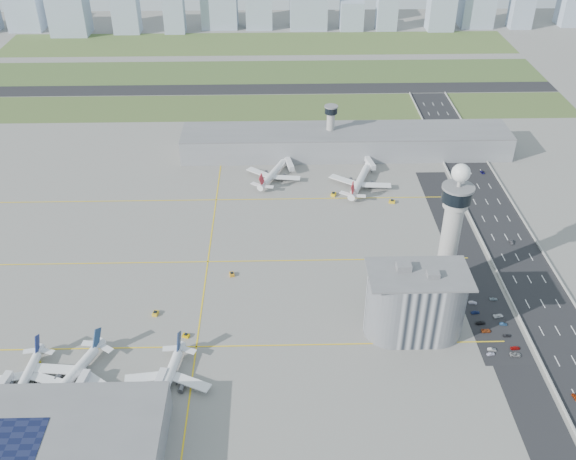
{
  "coord_description": "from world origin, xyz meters",
  "views": [
    {
      "loc": [
        -6.43,
        -227.46,
        189.01
      ],
      "look_at": [
        0.0,
        35.0,
        15.0
      ],
      "focal_mm": 40.0,
      "sensor_mm": 36.0,
      "label": 1
    }
  ],
  "objects_px": {
    "car_lot_2": "(486,331)",
    "car_hw_0": "(575,397)",
    "jet_bridge_far_0": "(287,161)",
    "car_lot_0": "(491,354)",
    "tug_4": "(333,194)",
    "tug_5": "(392,201)",
    "car_lot_5": "(473,303)",
    "secondary_tower": "(330,125)",
    "car_hw_4": "(438,132)",
    "admin_building": "(415,303)",
    "car_lot_8": "(507,335)",
    "tug_2": "(186,335)",
    "car_hw_1": "(511,242)",
    "car_lot_9": "(503,324)",
    "jet_bridge_near_1": "(73,401)",
    "car_lot_3": "(481,323)",
    "jet_bridge_near_2": "(153,400)",
    "airplane_far_a": "(274,169)",
    "car_lot_11": "(494,299)",
    "control_tower": "(452,224)",
    "airplane_near_a": "(23,377)",
    "car_lot_6": "(515,355)",
    "jet_bridge_far_1": "(367,160)",
    "car_lot_7": "(515,348)",
    "car_lot_1": "(492,349)",
    "airplane_near_b": "(70,372)",
    "tug_3": "(232,274)",
    "airplane_far_b": "(361,176)",
    "car_lot_4": "(475,312)",
    "tug_1": "(155,313)",
    "tug_0": "(36,361)",
    "airplane_near_c": "(166,377)",
    "car_lot_10": "(498,316)"
  },
  "relations": [
    {
      "from": "airplane_far_a",
      "to": "car_lot_11",
      "type": "height_order",
      "value": "airplane_far_a"
    },
    {
      "from": "car_hw_0",
      "to": "car_hw_1",
      "type": "distance_m",
      "value": 104.39
    },
    {
      "from": "car_lot_4",
      "to": "car_lot_10",
      "type": "xyz_separation_m",
      "value": [
        9.52,
        -2.61,
        -0.03
      ]
    },
    {
      "from": "airplane_near_b",
      "to": "tug_3",
      "type": "height_order",
      "value": "airplane_near_b"
    },
    {
      "from": "car_lot_4",
      "to": "tug_1",
      "type": "bearing_deg",
      "value": 82.82
    },
    {
      "from": "tug_1",
      "to": "car_hw_1",
      "type": "distance_m",
      "value": 183.49
    },
    {
      "from": "car_lot_3",
      "to": "control_tower",
      "type": "bearing_deg",
      "value": 16.17
    },
    {
      "from": "secondary_tower",
      "to": "jet_bridge_near_1",
      "type": "relative_size",
      "value": 2.28
    },
    {
      "from": "admin_building",
      "to": "car_lot_8",
      "type": "height_order",
      "value": "admin_building"
    },
    {
      "from": "control_tower",
      "to": "car_lot_4",
      "type": "xyz_separation_m",
      "value": [
        10.43,
        -19.81,
        -34.38
      ]
    },
    {
      "from": "tug_4",
      "to": "car_lot_6",
      "type": "height_order",
      "value": "tug_4"
    },
    {
      "from": "tug_4",
      "to": "tug_5",
      "type": "relative_size",
      "value": 1.07
    },
    {
      "from": "airplane_near_c",
      "to": "car_hw_4",
      "type": "relative_size",
      "value": 10.8
    },
    {
      "from": "tug_0",
      "to": "tug_1",
      "type": "relative_size",
      "value": 1.14
    },
    {
      "from": "airplane_near_b",
      "to": "jet_bridge_far_1",
      "type": "xyz_separation_m",
      "value": [
        138.56,
        180.95,
        -3.02
      ]
    },
    {
      "from": "car_lot_4",
      "to": "tug_5",
      "type": "bearing_deg",
      "value": 6.68
    },
    {
      "from": "tug_4",
      "to": "car_hw_4",
      "type": "bearing_deg",
      "value": 67.78
    },
    {
      "from": "car_lot_2",
      "to": "car_hw_0",
      "type": "bearing_deg",
      "value": -151.17
    },
    {
      "from": "jet_bridge_far_0",
      "to": "car_lot_0",
      "type": "distance_m",
      "value": 187.61
    },
    {
      "from": "car_lot_2",
      "to": "car_lot_5",
      "type": "xyz_separation_m",
      "value": [
        -0.79,
        18.63,
        0.02
      ]
    },
    {
      "from": "car_lot_3",
      "to": "car_lot_8",
      "type": "bearing_deg",
      "value": -138.46
    },
    {
      "from": "jet_bridge_near_2",
      "to": "car_hw_0",
      "type": "relative_size",
      "value": 3.96
    },
    {
      "from": "car_lot_2",
      "to": "car_hw_0",
      "type": "xyz_separation_m",
      "value": [
        23.59,
        -37.76,
        0.01
      ]
    },
    {
      "from": "secondary_tower",
      "to": "tug_1",
      "type": "height_order",
      "value": "secondary_tower"
    },
    {
      "from": "airplane_far_b",
      "to": "jet_bridge_far_1",
      "type": "distance_m",
      "value": 28.24
    },
    {
      "from": "airplane_far_a",
      "to": "tug_3",
      "type": "xyz_separation_m",
      "value": [
        -20.76,
        -97.1,
        -4.9
      ]
    },
    {
      "from": "tug_4",
      "to": "car_lot_1",
      "type": "bearing_deg",
      "value": -45.68
    },
    {
      "from": "jet_bridge_far_1",
      "to": "car_lot_7",
      "type": "bearing_deg",
      "value": 3.85
    },
    {
      "from": "car_lot_3",
      "to": "jet_bridge_near_1",
      "type": "bearing_deg",
      "value": 98.22
    },
    {
      "from": "airplane_far_a",
      "to": "car_lot_11",
      "type": "bearing_deg",
      "value": -116.72
    },
    {
      "from": "airplane_far_a",
      "to": "car_hw_1",
      "type": "bearing_deg",
      "value": -97.74
    },
    {
      "from": "tug_2",
      "to": "car_hw_0",
      "type": "xyz_separation_m",
      "value": [
        152.47,
        -37.75,
        -0.22
      ]
    },
    {
      "from": "car_hw_4",
      "to": "admin_building",
      "type": "bearing_deg",
      "value": -105.49
    },
    {
      "from": "tug_5",
      "to": "tug_4",
      "type": "bearing_deg",
      "value": -88.5
    },
    {
      "from": "tug_1",
      "to": "car_lot_8",
      "type": "bearing_deg",
      "value": -175.38
    },
    {
      "from": "secondary_tower",
      "to": "airplane_near_a",
      "type": "bearing_deg",
      "value": -123.87
    },
    {
      "from": "car_lot_9",
      "to": "jet_bridge_near_1",
      "type": "bearing_deg",
      "value": 110.92
    },
    {
      "from": "jet_bridge_far_0",
      "to": "car_hw_1",
      "type": "distance_m",
      "value": 144.94
    },
    {
      "from": "car_lot_8",
      "to": "car_hw_4",
      "type": "relative_size",
      "value": 0.87
    },
    {
      "from": "tug_5",
      "to": "tug_2",
      "type": "bearing_deg",
      "value": -27.59
    },
    {
      "from": "airplane_near_a",
      "to": "admin_building",
      "type": "bearing_deg",
      "value": 103.56
    },
    {
      "from": "admin_building",
      "to": "car_hw_0",
      "type": "xyz_separation_m",
      "value": [
        55.48,
        -39.56,
        -14.7
      ]
    },
    {
      "from": "jet_bridge_far_0",
      "to": "car_lot_10",
      "type": "xyz_separation_m",
      "value": [
        89.95,
        -146.43,
        -2.23
      ]
    },
    {
      "from": "control_tower",
      "to": "airplane_near_a",
      "type": "height_order",
      "value": "control_tower"
    },
    {
      "from": "airplane_near_a",
      "to": "car_lot_5",
      "type": "height_order",
      "value": "airplane_near_a"
    },
    {
      "from": "tug_3",
      "to": "car_lot_8",
      "type": "bearing_deg",
      "value": -34.08
    },
    {
      "from": "car_lot_2",
      "to": "car_lot_9",
      "type": "xyz_separation_m",
      "value": [
        8.73,
        4.05,
        -0.04
      ]
    },
    {
      "from": "car_lot_5",
      "to": "secondary_tower",
      "type": "bearing_deg",
      "value": 27.15
    },
    {
      "from": "car_lot_1",
      "to": "car_lot_7",
      "type": "bearing_deg",
      "value": -80.87
    },
    {
      "from": "airplane_far_b",
      "to": "car_lot_2",
      "type": "distance_m",
      "value": 134.69
    }
  ]
}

